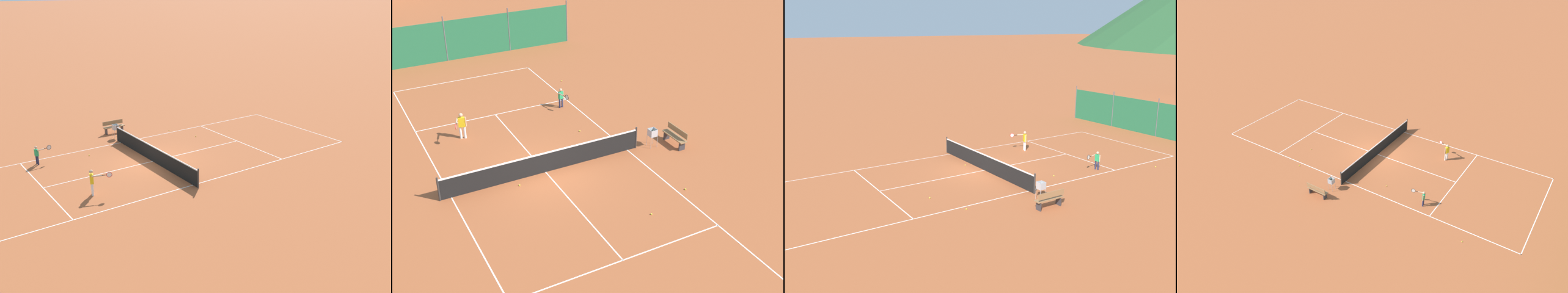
# 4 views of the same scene
# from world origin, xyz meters

# --- Properties ---
(ground_plane) EXTENTS (600.00, 600.00, 0.00)m
(ground_plane) POSITION_xyz_m (0.00, 0.00, 0.00)
(ground_plane) COLOR #A8542D
(court_line_markings) EXTENTS (8.25, 23.85, 0.01)m
(court_line_markings) POSITION_xyz_m (0.00, 0.00, 0.00)
(court_line_markings) COLOR white
(court_line_markings) RESTS_ON ground
(tennis_net) EXTENTS (9.18, 0.08, 1.06)m
(tennis_net) POSITION_xyz_m (0.00, 0.00, 0.50)
(tennis_net) COLOR #2D2D2D
(tennis_net) RESTS_ON ground
(windscreen_fence_far) EXTENTS (17.28, 0.08, 2.90)m
(windscreen_fence_far) POSITION_xyz_m (-0.00, 15.50, 1.31)
(windscreen_fence_far) COLOR #236B42
(windscreen_fence_far) RESTS_ON ground
(player_far_baseline) EXTENTS (0.73, 0.99, 1.32)m
(player_far_baseline) POSITION_xyz_m (-2.23, 4.63, 0.77)
(player_far_baseline) COLOR white
(player_far_baseline) RESTS_ON ground
(player_near_baseline) EXTENTS (0.36, 0.97, 1.09)m
(player_near_baseline) POSITION_xyz_m (3.41, 5.55, 0.64)
(player_near_baseline) COLOR #23284C
(player_near_baseline) RESTS_ON ground
(tennis_ball_by_net_left) EXTENTS (0.07, 0.07, 0.07)m
(tennis_ball_by_net_left) POSITION_xyz_m (5.00, 8.87, 0.03)
(tennis_ball_by_net_left) COLOR #CCE033
(tennis_ball_by_net_left) RESTS_ON ground
(tennis_ball_alley_right) EXTENTS (0.07, 0.07, 0.07)m
(tennis_ball_alley_right) POSITION_xyz_m (4.47, -3.92, 0.03)
(tennis_ball_alley_right) COLOR #CCE033
(tennis_ball_alley_right) RESTS_ON ground
(tennis_ball_service_box) EXTENTS (0.07, 0.07, 0.07)m
(tennis_ball_service_box) POSITION_xyz_m (2.29, -4.70, 0.03)
(tennis_ball_service_box) COLOR #CCE033
(tennis_ball_service_box) RESTS_ON ground
(tennis_ball_near_corner) EXTENTS (0.07, 0.07, 0.07)m
(tennis_ball_near_corner) POSITION_xyz_m (3.01, 2.65, 0.03)
(tennis_ball_near_corner) COLOR #CCE033
(tennis_ball_near_corner) RESTS_ON ground
(tennis_ball_by_net_right) EXTENTS (0.07, 0.07, 0.07)m
(tennis_ball_by_net_right) POSITION_xyz_m (-1.39, -0.49, 0.03)
(tennis_ball_by_net_right) COLOR #CCE033
(tennis_ball_by_net_right) RESTS_ON ground
(ball_hopper) EXTENTS (0.36, 0.36, 0.89)m
(ball_hopper) POSITION_xyz_m (5.30, -0.23, 0.65)
(ball_hopper) COLOR #B7B7BC
(ball_hopper) RESTS_ON ground
(courtside_bench) EXTENTS (0.36, 1.50, 0.84)m
(courtside_bench) POSITION_xyz_m (6.34, -0.58, 0.45)
(courtside_bench) COLOR olive
(courtside_bench) RESTS_ON ground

